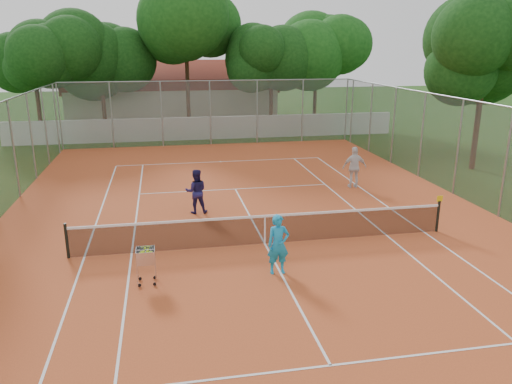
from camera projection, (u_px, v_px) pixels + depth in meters
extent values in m
plane|color=#1A3C10|center=(265.00, 244.00, 15.82)|extent=(120.00, 120.00, 0.00)
cube|color=#BF5025|center=(265.00, 244.00, 15.82)|extent=(18.00, 34.00, 0.02)
cube|color=white|center=(265.00, 244.00, 15.82)|extent=(10.98, 23.78, 0.01)
cube|color=black|center=(265.00, 229.00, 15.68)|extent=(11.88, 0.10, 0.98)
cube|color=slate|center=(265.00, 184.00, 15.26)|extent=(18.00, 34.00, 4.00)
cube|color=white|center=(208.00, 128.00, 33.53)|extent=(26.00, 0.30, 1.50)
cube|color=beige|center=(173.00, 93.00, 42.19)|extent=(16.40, 9.00, 4.40)
cube|color=black|center=(202.00, 62.00, 35.16)|extent=(29.00, 19.00, 10.00)
imported|color=#1894CD|center=(278.00, 244.00, 13.57)|extent=(0.62, 0.42, 1.67)
imported|color=#1E1A4F|center=(196.00, 191.00, 18.53)|extent=(0.84, 0.67, 1.67)
imported|color=silver|center=(354.00, 167.00, 21.88)|extent=(1.10, 0.52, 1.82)
cube|color=silver|center=(146.00, 265.00, 13.03)|extent=(0.58, 0.58, 1.06)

